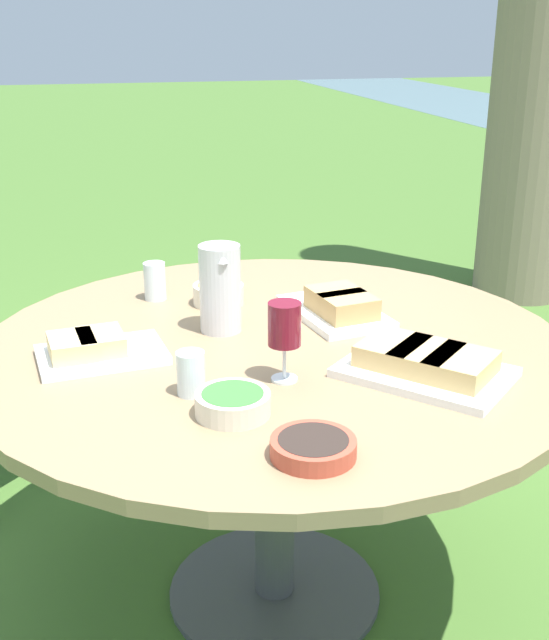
# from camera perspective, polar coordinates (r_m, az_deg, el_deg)

# --- Properties ---
(ground_plane) EXTENTS (40.00, 40.00, 0.00)m
(ground_plane) POSITION_cam_1_polar(r_m,az_deg,el_deg) (2.42, 0.00, -18.82)
(ground_plane) COLOR #446B2B
(dining_table) EXTENTS (1.50, 1.50, 0.77)m
(dining_table) POSITION_cam_1_polar(r_m,az_deg,el_deg) (2.06, 0.00, -4.26)
(dining_table) COLOR #4C4C51
(dining_table) RESTS_ON ground_plane
(water_pitcher) EXTENTS (0.12, 0.11, 0.23)m
(water_pitcher) POSITION_cam_1_polar(r_m,az_deg,el_deg) (2.06, -3.89, 2.26)
(water_pitcher) COLOR silver
(water_pitcher) RESTS_ON dining_table
(wine_glass) EXTENTS (0.07, 0.07, 0.18)m
(wine_glass) POSITION_cam_1_polar(r_m,az_deg,el_deg) (1.76, 0.72, -0.46)
(wine_glass) COLOR silver
(wine_glass) RESTS_ON dining_table
(platter_bread_main) EXTENTS (0.37, 0.26, 0.08)m
(platter_bread_main) POSITION_cam_1_polar(r_m,az_deg,el_deg) (2.18, 4.57, 0.94)
(platter_bread_main) COLOR white
(platter_bread_main) RESTS_ON dining_table
(platter_charcuterie) EXTENTS (0.44, 0.44, 0.07)m
(platter_charcuterie) POSITION_cam_1_polar(r_m,az_deg,el_deg) (1.85, 10.69, -3.07)
(platter_charcuterie) COLOR white
(platter_charcuterie) RESTS_ON dining_table
(platter_sandwich_side) EXTENTS (0.23, 0.32, 0.07)m
(platter_sandwich_side) POSITION_cam_1_polar(r_m,az_deg,el_deg) (1.95, -12.71, -2.09)
(platter_sandwich_side) COLOR white
(platter_sandwich_side) RESTS_ON dining_table
(bowl_fries) EXTENTS (0.14, 0.14, 0.06)m
(bowl_fries) POSITION_cam_1_polar(r_m,az_deg,el_deg) (2.29, -4.01, 1.93)
(bowl_fries) COLOR beige
(bowl_fries) RESTS_ON dining_table
(bowl_salad) EXTENTS (0.16, 0.16, 0.05)m
(bowl_salad) POSITION_cam_1_polar(r_m,az_deg,el_deg) (1.65, -2.99, -5.87)
(bowl_salad) COLOR beige
(bowl_salad) RESTS_ON dining_table
(bowl_olives) EXTENTS (0.16, 0.16, 0.04)m
(bowl_olives) POSITION_cam_1_polar(r_m,az_deg,el_deg) (1.50, 2.77, -8.99)
(bowl_olives) COLOR #B74733
(bowl_olives) RESTS_ON dining_table
(cup_water_near) EXTENTS (0.06, 0.06, 0.10)m
(cup_water_near) POSITION_cam_1_polar(r_m,az_deg,el_deg) (1.74, -5.97, -3.79)
(cup_water_near) COLOR silver
(cup_water_near) RESTS_ON dining_table
(cup_water_far) EXTENTS (0.06, 0.06, 0.11)m
(cup_water_far) POSITION_cam_1_polar(r_m,az_deg,el_deg) (2.34, -8.51, 2.75)
(cup_water_far) COLOR silver
(cup_water_far) RESTS_ON dining_table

